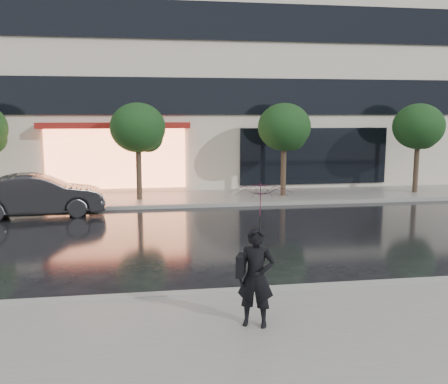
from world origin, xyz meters
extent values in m
plane|color=black|center=(0.00, 0.00, 0.00)|extent=(120.00, 120.00, 0.00)
cube|color=slate|center=(0.00, -3.25, 0.06)|extent=(60.00, 4.50, 0.12)
cube|color=slate|center=(0.00, 10.25, 0.06)|extent=(60.00, 3.50, 0.12)
cube|color=gray|center=(0.00, -1.00, 0.07)|extent=(60.00, 0.25, 0.14)
cube|color=gray|center=(0.00, 8.50, 0.07)|extent=(60.00, 0.25, 0.14)
cube|color=beige|center=(0.00, 18.00, 9.00)|extent=(30.00, 12.00, 18.00)
cube|color=black|center=(0.00, 11.94, 4.30)|extent=(28.00, 0.12, 1.60)
cube|color=black|center=(0.00, 11.94, 7.50)|extent=(28.00, 0.12, 1.60)
cube|color=#FF8C59|center=(-4.00, 11.92, 1.60)|extent=(6.00, 0.10, 2.60)
cube|color=maroon|center=(-4.00, 11.59, 3.05)|extent=(6.40, 0.70, 0.25)
cube|color=black|center=(5.00, 11.94, 1.60)|extent=(7.00, 0.10, 2.60)
cylinder|color=#33261C|center=(-3.00, 10.00, 1.10)|extent=(0.22, 0.22, 2.20)
ellipsoid|color=black|center=(-3.00, 10.00, 3.00)|extent=(2.20, 2.20, 1.98)
sphere|color=black|center=(-2.60, 10.20, 2.60)|extent=(1.20, 1.20, 1.20)
cylinder|color=#33261C|center=(3.00, 10.00, 1.10)|extent=(0.22, 0.22, 2.20)
ellipsoid|color=black|center=(3.00, 10.00, 3.00)|extent=(2.20, 2.20, 1.98)
sphere|color=black|center=(3.40, 10.20, 2.60)|extent=(1.20, 1.20, 1.20)
cylinder|color=#33261C|center=(9.00, 10.00, 1.10)|extent=(0.22, 0.22, 2.20)
ellipsoid|color=black|center=(9.00, 10.00, 3.00)|extent=(2.20, 2.20, 1.98)
sphere|color=black|center=(9.40, 10.20, 2.60)|extent=(1.20, 1.20, 1.20)
imported|color=black|center=(-6.44, 7.67, 0.74)|extent=(4.64, 2.14, 1.48)
imported|color=black|center=(-0.96, -2.65, 0.94)|extent=(0.70, 0.59, 1.64)
imported|color=#3C0B23|center=(-0.91, -2.68, 2.05)|extent=(1.28, 1.29, 0.90)
cylinder|color=black|center=(-0.91, -2.68, 1.54)|extent=(0.02, 0.02, 0.82)
cube|color=black|center=(-1.20, -2.62, 1.14)|extent=(0.22, 0.33, 0.35)
camera|label=1|loc=(-2.65, -10.22, 3.56)|focal=40.00mm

